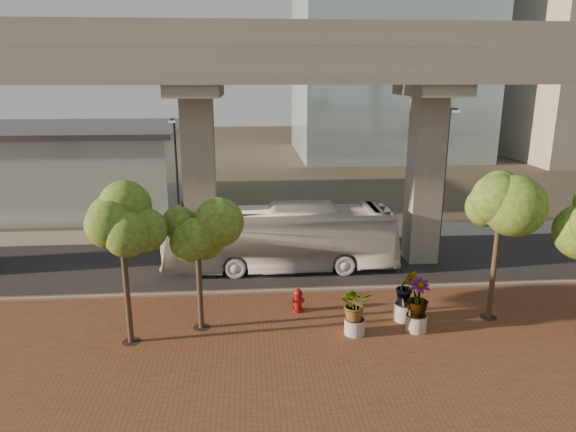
{
  "coord_description": "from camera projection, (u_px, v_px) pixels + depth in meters",
  "views": [
    {
      "loc": [
        -3.41,
        -24.53,
        10.05
      ],
      "look_at": [
        -1.5,
        0.5,
        3.11
      ],
      "focal_mm": 32.0,
      "sensor_mm": 36.0,
      "label": 1
    }
  ],
  "objects": [
    {
      "name": "brick_plaza",
      "position": [
        346.0,
        357.0,
        18.81
      ],
      "size": [
        70.0,
        13.0,
        0.06
      ],
      "primitive_type": "cube",
      "color": "brown",
      "rests_on": "ground"
    },
    {
      "name": "street_tree_near_east",
      "position": [
        501.0,
        206.0,
        20.55
      ],
      "size": [
        3.67,
        3.67,
        6.61
      ],
      "color": "#443627",
      "rests_on": "ground"
    },
    {
      "name": "planter_left",
      "position": [
        406.0,
        289.0,
        21.31
      ],
      "size": [
        2.06,
        2.06,
        2.27
      ],
      "color": "#9A978B",
      "rests_on": "ground"
    },
    {
      "name": "streetlamp_west",
      "position": [
        177.0,
        172.0,
        30.74
      ],
      "size": [
        0.38,
        1.1,
        7.59
      ],
      "color": "#2D2C31",
      "rests_on": "ground"
    },
    {
      "name": "transit_bus",
      "position": [
        280.0,
        238.0,
        27.08
      ],
      "size": [
        12.3,
        2.99,
        3.42
      ],
      "primitive_type": "imported",
      "rotation": [
        0.0,
        0.0,
        1.56
      ],
      "color": "silver",
      "rests_on": "ground"
    },
    {
      "name": "transit_viaduct",
      "position": [
        315.0,
        130.0,
        26.49
      ],
      "size": [
        72.0,
        5.6,
        12.4
      ],
      "color": "gray",
      "rests_on": "ground"
    },
    {
      "name": "street_tree_far_west",
      "position": [
        121.0,
        229.0,
        18.65
      ],
      "size": [
        3.25,
        3.25,
        6.08
      ],
      "color": "#443627",
      "rests_on": "ground"
    },
    {
      "name": "street_tree_near_west",
      "position": [
        197.0,
        235.0,
        19.93
      ],
      "size": [
        3.07,
        3.07,
        5.41
      ],
      "color": "#443627",
      "rests_on": "ground"
    },
    {
      "name": "far_sidewalk",
      "position": [
        303.0,
        232.0,
        33.7
      ],
      "size": [
        90.0,
        3.0,
        0.06
      ],
      "primitive_type": "cube",
      "color": "gray",
      "rests_on": "ground"
    },
    {
      "name": "planter_right",
      "position": [
        418.0,
        300.0,
        20.41
      ],
      "size": [
        2.06,
        2.06,
        2.21
      ],
      "color": "#AAA799",
      "rests_on": "ground"
    },
    {
      "name": "curb_strip",
      "position": [
        323.0,
        290.0,
        24.56
      ],
      "size": [
        70.0,
        0.25,
        0.16
      ],
      "primitive_type": "cube",
      "color": "gray",
      "rests_on": "ground"
    },
    {
      "name": "planter_front",
      "position": [
        355.0,
        306.0,
        20.16
      ],
      "size": [
        1.81,
        1.81,
        1.99
      ],
      "color": "#A6A096",
      "rests_on": "ground"
    },
    {
      "name": "streetlamp_east",
      "position": [
        446.0,
        164.0,
        31.42
      ],
      "size": [
        0.4,
        1.18,
        8.13
      ],
      "color": "#2F2F34",
      "rests_on": "ground"
    },
    {
      "name": "station_pavilion",
      "position": [
        34.0,
        166.0,
        39.56
      ],
      "size": [
        23.0,
        13.0,
        6.3
      ],
      "color": "silver",
      "rests_on": "ground"
    },
    {
      "name": "ground",
      "position": [
        318.0,
        276.0,
        26.5
      ],
      "size": [
        160.0,
        160.0,
        0.0
      ],
      "primitive_type": "plane",
      "color": "#3A332A",
      "rests_on": "ground"
    },
    {
      "name": "fire_hydrant",
      "position": [
        298.0,
        300.0,
        22.32
      ],
      "size": [
        0.53,
        0.48,
        1.06
      ],
      "color": "maroon",
      "rests_on": "ground"
    },
    {
      "name": "asphalt_road",
      "position": [
        313.0,
        262.0,
        28.42
      ],
      "size": [
        90.0,
        8.0,
        0.04
      ],
      "primitive_type": "cube",
      "color": "black",
      "rests_on": "ground"
    }
  ]
}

